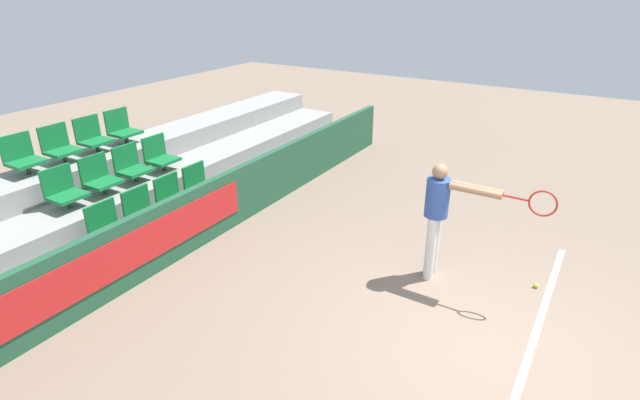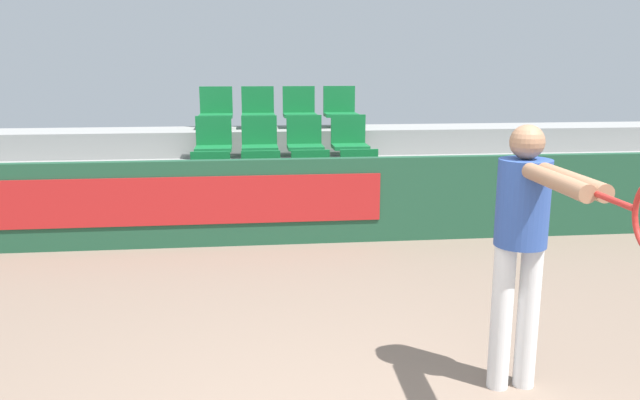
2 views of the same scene
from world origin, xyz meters
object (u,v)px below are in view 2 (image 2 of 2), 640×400
object	(u,v)px
stadium_chair_9	(258,109)
stadium_chair_0	(211,180)
stadium_chair_10	(299,109)
stadium_chair_7	(349,140)
stadium_chair_11	(340,109)
stadium_chair_2	(311,178)
stadium_chair_4	(214,142)
stadium_chair_6	(305,140)
stadium_chair_5	(260,141)
stadium_chair_3	(360,177)
stadium_chair_1	(261,179)
tennis_player	(527,233)
stadium_chair_8	(216,110)

from	to	relation	value
stadium_chair_9	stadium_chair_0	bearing A→B (deg)	-108.78
stadium_chair_9	stadium_chair_10	size ratio (longest dim) A/B	1.00
stadium_chair_7	stadium_chair_11	size ratio (longest dim) A/B	1.00
stadium_chair_0	stadium_chair_2	world-z (taller)	same
stadium_chair_4	stadium_chair_9	bearing A→B (deg)	55.78
stadium_chair_7	stadium_chair_6	bearing A→B (deg)	180.00
stadium_chair_2	stadium_chair_5	distance (m)	1.12
stadium_chair_4	stadium_chair_5	xyz separation A→B (m)	(0.60, 0.00, 0.00)
stadium_chair_3	stadium_chair_9	size ratio (longest dim) A/B	1.00
stadium_chair_6	stadium_chair_10	bearing A→B (deg)	90.00
stadium_chair_9	stadium_chair_10	xyz separation A→B (m)	(0.60, 0.00, 0.00)
stadium_chair_2	stadium_chair_9	distance (m)	1.99
stadium_chair_1	stadium_chair_11	distance (m)	2.25
stadium_chair_1	tennis_player	bearing A→B (deg)	-70.22
stadium_chair_0	stadium_chair_11	size ratio (longest dim) A/B	1.00
stadium_chair_1	stadium_chair_2	xyz separation A→B (m)	(0.60, 0.00, 0.00)
stadium_chair_3	stadium_chair_5	world-z (taller)	stadium_chair_5
stadium_chair_1	stadium_chair_11	xyz separation A→B (m)	(1.20, 1.76, 0.70)
stadium_chair_3	stadium_chair_10	world-z (taller)	stadium_chair_10
stadium_chair_7	tennis_player	size ratio (longest dim) A/B	0.36
stadium_chair_6	stadium_chair_9	bearing A→B (deg)	124.22
stadium_chair_3	stadium_chair_7	xyz separation A→B (m)	(0.00, 0.88, 0.35)
stadium_chair_6	tennis_player	size ratio (longest dim) A/B	0.36
stadium_chair_5	stadium_chair_6	bearing A→B (deg)	0.00
stadium_chair_1	stadium_chair_10	world-z (taller)	stadium_chair_10
stadium_chair_1	stadium_chair_10	size ratio (longest dim) A/B	1.00
stadium_chair_10	tennis_player	xyz separation A→B (m)	(0.85, -5.80, -0.31)
stadium_chair_3	tennis_player	xyz separation A→B (m)	(0.25, -4.04, 0.39)
stadium_chair_6	stadium_chair_7	distance (m)	0.60
stadium_chair_1	stadium_chair_8	size ratio (longest dim) A/B	1.00
stadium_chair_2	stadium_chair_9	bearing A→B (deg)	108.78
stadium_chair_9	stadium_chair_4	bearing A→B (deg)	-124.22
stadium_chair_3	stadium_chair_11	world-z (taller)	stadium_chair_11
stadium_chair_5	stadium_chair_9	bearing A→B (deg)	90.00
stadium_chair_9	stadium_chair_10	distance (m)	0.60
stadium_chair_5	stadium_chair_10	world-z (taller)	stadium_chair_10
stadium_chair_0	stadium_chair_8	bearing A→B (deg)	90.00
stadium_chair_11	tennis_player	bearing A→B (deg)	-87.50
stadium_chair_9	stadium_chair_11	distance (m)	1.20
stadium_chair_0	tennis_player	distance (m)	4.55
stadium_chair_1	stadium_chair_4	bearing A→B (deg)	124.22
stadium_chair_8	stadium_chair_11	xyz separation A→B (m)	(1.80, 0.00, 0.00)
stadium_chair_0	stadium_chair_5	distance (m)	1.12
stadium_chair_1	tennis_player	size ratio (longest dim) A/B	0.36
stadium_chair_7	stadium_chair_10	bearing A→B (deg)	124.22
stadium_chair_6	tennis_player	xyz separation A→B (m)	(0.85, -4.92, 0.04)
stadium_chair_1	stadium_chair_4	world-z (taller)	stadium_chair_4
stadium_chair_4	stadium_chair_6	size ratio (longest dim) A/B	1.00
stadium_chair_4	stadium_chair_9	world-z (taller)	stadium_chair_9
stadium_chair_5	stadium_chair_10	distance (m)	1.12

